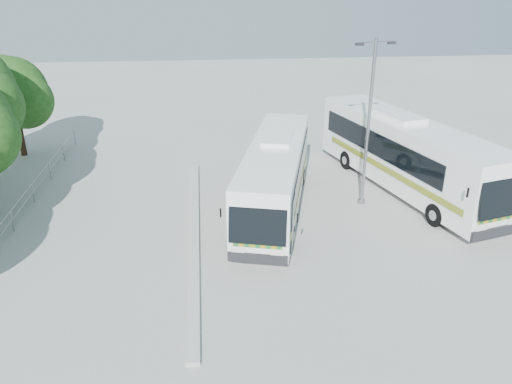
{
  "coord_description": "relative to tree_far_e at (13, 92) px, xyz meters",
  "views": [
    {
      "loc": [
        -1.73,
        -16.99,
        10.07
      ],
      "look_at": [
        0.39,
        2.37,
        1.62
      ],
      "focal_mm": 35.0,
      "sensor_mm": 36.0,
      "label": 1
    }
  ],
  "objects": [
    {
      "name": "lamppost",
      "position": [
        18.33,
        -9.11,
        0.36
      ],
      "size": [
        1.87,
        0.56,
        7.69
      ],
      "rotation": [
        0.0,
        0.0,
        0.21
      ],
      "color": "gray",
      "rests_on": "ground"
    },
    {
      "name": "railing",
      "position": [
        2.63,
        -9.3,
        -3.15
      ],
      "size": [
        0.06,
        22.0,
        1.0
      ],
      "color": "gray",
      "rests_on": "ground"
    },
    {
      "name": "kerb_divider",
      "position": [
        10.33,
        -11.3,
        -3.81
      ],
      "size": [
        0.4,
        16.0,
        0.15
      ],
      "primitive_type": "cube",
      "color": "#B2B2AD",
      "rests_on": "ground"
    },
    {
      "name": "tree_far_e",
      "position": [
        0.0,
        0.0,
        0.0
      ],
      "size": [
        4.54,
        4.28,
        5.92
      ],
      "color": "#382314",
      "rests_on": "ground"
    },
    {
      "name": "ground",
      "position": [
        12.63,
        -13.3,
        -3.89
      ],
      "size": [
        100.0,
        100.0,
        0.0
      ],
      "primitive_type": "plane",
      "color": "#A6A6A1",
      "rests_on": "ground"
    },
    {
      "name": "coach_main",
      "position": [
        14.1,
        -9.18,
        -2.18
      ],
      "size": [
        5.04,
        11.41,
        3.11
      ],
      "rotation": [
        0.0,
        0.0,
        -0.26
      ],
      "color": "white",
      "rests_on": "ground"
    },
    {
      "name": "coach_adjacent",
      "position": [
        20.93,
        -7.58,
        -1.96
      ],
      "size": [
        5.63,
        12.91,
        3.52
      ],
      "rotation": [
        0.0,
        0.0,
        0.25
      ],
      "color": "white",
      "rests_on": "ground"
    }
  ]
}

